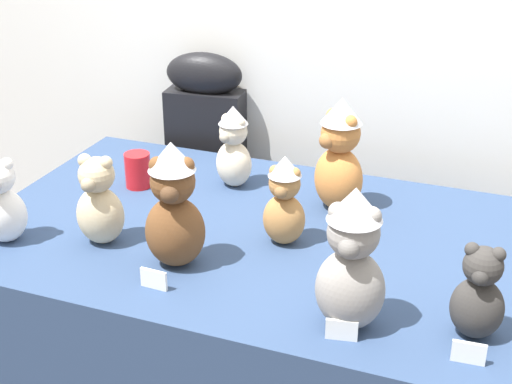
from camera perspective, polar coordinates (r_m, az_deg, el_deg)
The scene contains 14 objects.
display_table at distance 2.26m, azimuth 0.00°, elevation -11.52°, with size 1.56×0.98×0.76m, color navy.
instrument_case at distance 2.82m, azimuth -3.75°, elevation 0.15°, with size 0.29×0.15×1.07m.
teddy_bear_charcoal at distance 1.66m, azimuth 16.80°, elevation -7.61°, with size 0.12×0.10×0.23m.
teddy_bear_chestnut at distance 1.84m, azimuth -6.35°, elevation -1.14°, with size 0.18×0.17×0.34m.
teddy_bear_ash at distance 1.60m, azimuth 7.39°, elevation -5.33°, with size 0.16×0.14×0.34m.
teddy_bear_snow at distance 2.07m, azimuth -19.03°, elevation -0.84°, with size 0.16×0.15×0.24m.
teddy_bear_caramel at distance 1.95m, azimuth 2.19°, elevation -0.74°, with size 0.12×0.11×0.25m.
teddy_bear_ginger at distance 2.13m, azimuth 6.45°, elevation 2.76°, with size 0.20×0.19×0.34m.
teddy_bear_cream at distance 2.28m, azimuth -1.75°, elevation 3.45°, with size 0.15×0.13×0.26m.
teddy_bear_sand at distance 1.99m, azimuth -12.01°, elevation -0.81°, with size 0.14×0.12×0.25m.
party_cup_red at distance 2.33m, azimuth -9.11°, elevation 1.68°, with size 0.08×0.08×0.11m, color red.
name_card_front_left at distance 1.81m, azimuth -7.89°, elevation -6.68°, with size 0.07×0.01×0.05m, color white.
name_card_front_middle at distance 1.62m, azimuth 16.09°, elevation -11.83°, with size 0.07×0.01×0.05m, color white.
name_card_front_right at distance 1.63m, azimuth 6.63°, elevation -10.52°, with size 0.07×0.01×0.05m, color white.
Camera 1 is at (0.65, -1.44, 1.74)m, focal length 51.86 mm.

